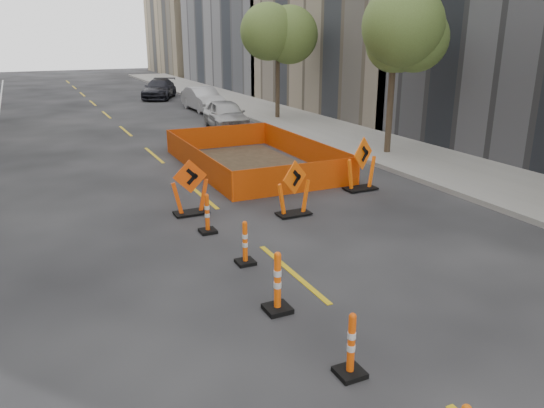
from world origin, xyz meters
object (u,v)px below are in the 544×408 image
chevron_sign_center (294,188)px  parked_car_near (226,115)px  channelizer_6 (207,213)px  parked_car_mid (203,99)px  chevron_sign_right (362,164)px  channelizer_5 (245,243)px  channelizer_3 (351,345)px  chevron_sign_left (190,187)px  parked_car_far (159,89)px  channelizer_4 (278,282)px

chevron_sign_center → parked_car_near: size_ratio=0.36×
channelizer_6 → parked_car_mid: bearing=72.0°
chevron_sign_center → chevron_sign_right: 3.23m
channelizer_5 → channelizer_6: size_ratio=0.97×
channelizer_3 → chevron_sign_left: (0.04, 7.79, 0.26)m
chevron_sign_left → channelizer_3: bearing=-86.6°
channelizer_5 → chevron_sign_left: (-0.08, 3.60, 0.28)m
chevron_sign_center → parked_car_mid: bearing=56.6°
parked_car_near → parked_car_far: parked_car_near is taller
channelizer_3 → chevron_sign_center: size_ratio=0.66×
chevron_sign_center → parked_car_far: bearing=61.6°
channelizer_6 → chevron_sign_left: bearing=88.3°
channelizer_4 → chevron_sign_center: size_ratio=0.75×
parked_car_mid → parked_car_far: (-0.92, 7.43, -0.03)m
channelizer_3 → chevron_sign_right: (5.49, 7.76, 0.34)m
channelizer_6 → chevron_sign_right: size_ratio=0.60×
channelizer_5 → parked_car_mid: (6.49, 22.44, 0.24)m
chevron_sign_left → parked_car_mid: chevron_sign_left is taller
parked_car_near → channelizer_6: bearing=-106.1°
chevron_sign_left → channelizer_5: bearing=-85.0°
chevron_sign_left → chevron_sign_right: chevron_sign_right is taller
channelizer_6 → parked_car_mid: size_ratio=0.23×
channelizer_4 → chevron_sign_left: size_ratio=0.74×
channelizer_3 → channelizer_5: 4.19m
channelizer_3 → parked_car_near: 20.56m
chevron_sign_right → channelizer_4: bearing=-159.2°
channelizer_4 → chevron_sign_left: chevron_sign_left is taller
chevron_sign_right → parked_car_near: bearing=65.2°
channelizer_5 → parked_car_near: parked_car_near is taller
parked_car_far → chevron_sign_center: bearing=-71.7°
channelizer_3 → parked_car_mid: 27.44m
chevron_sign_left → parked_car_far: bearing=81.6°
channelizer_5 → chevron_sign_left: bearing=91.3°
parked_car_near → parked_car_mid: bearing=87.5°
chevron_sign_left → parked_car_near: bearing=69.0°
channelizer_5 → parked_car_far: (5.57, 29.88, 0.21)m
channelizer_3 → parked_car_mid: size_ratio=0.23×
chevron_sign_center → parked_car_mid: 20.51m
channelizer_4 → parked_car_mid: 25.45m
chevron_sign_center → parked_car_far: (3.19, 27.53, -0.07)m
chevron_sign_left → chevron_sign_right: size_ratio=0.91×
chevron_sign_left → chevron_sign_center: size_ratio=1.01×
parked_car_mid → parked_car_far: size_ratio=0.92×
channelizer_5 → chevron_sign_left: 3.62m
channelizer_5 → chevron_sign_right: 6.46m
parked_car_far → channelizer_3: bearing=-74.5°
parked_car_mid → channelizer_6: bearing=-109.3°
channelizer_6 → channelizer_4: bearing=-91.8°
channelizer_4 → channelizer_3: bearing=-86.2°
parked_car_far → channelizer_6: bearing=-76.7°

